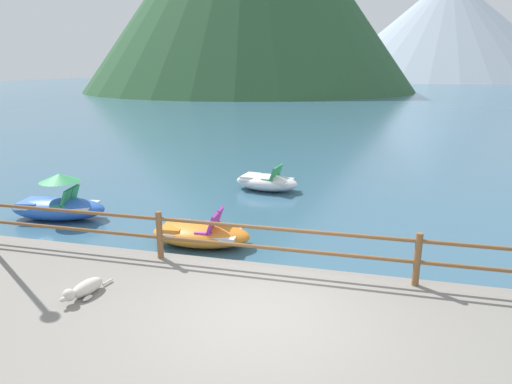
{
  "coord_description": "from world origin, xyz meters",
  "views": [
    {
      "loc": [
        1.52,
        -6.16,
        4.04
      ],
      "look_at": [
        -1.33,
        5.0,
        0.9
      ],
      "focal_mm": 32.44,
      "sensor_mm": 36.0,
      "label": 1
    }
  ],
  "objects_px": {
    "pedal_boat_1": "(266,182)",
    "pedal_boat_3": "(200,234)",
    "dog_resting": "(84,289)",
    "pedal_boat_0": "(58,205)"
  },
  "relations": [
    {
      "from": "pedal_boat_1",
      "to": "dog_resting",
      "type": "bearing_deg",
      "value": -96.8
    },
    {
      "from": "pedal_boat_0",
      "to": "pedal_boat_1",
      "type": "height_order",
      "value": "pedal_boat_0"
    },
    {
      "from": "dog_resting",
      "to": "pedal_boat_3",
      "type": "height_order",
      "value": "pedal_boat_3"
    },
    {
      "from": "dog_resting",
      "to": "pedal_boat_1",
      "type": "bearing_deg",
      "value": 83.2
    },
    {
      "from": "dog_resting",
      "to": "pedal_boat_0",
      "type": "xyz_separation_m",
      "value": [
        -3.76,
        4.36,
        -0.11
      ]
    },
    {
      "from": "pedal_boat_1",
      "to": "pedal_boat_3",
      "type": "xyz_separation_m",
      "value": [
        -0.37,
        -5.19,
        -0.02
      ]
    },
    {
      "from": "dog_resting",
      "to": "pedal_boat_1",
      "type": "xyz_separation_m",
      "value": [
        1.04,
        8.72,
        -0.23
      ]
    },
    {
      "from": "pedal_boat_1",
      "to": "pedal_boat_3",
      "type": "distance_m",
      "value": 5.2
    },
    {
      "from": "dog_resting",
      "to": "pedal_boat_1",
      "type": "height_order",
      "value": "pedal_boat_1"
    },
    {
      "from": "pedal_boat_0",
      "to": "dog_resting",
      "type": "bearing_deg",
      "value": -49.18
    }
  ]
}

